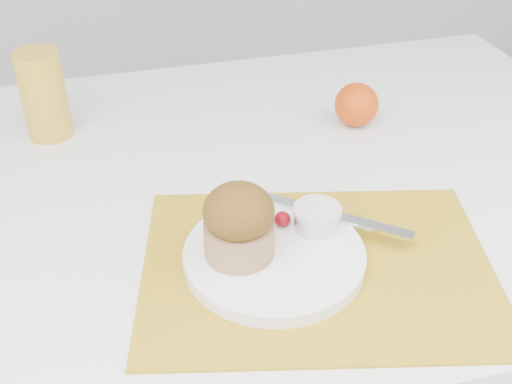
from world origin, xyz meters
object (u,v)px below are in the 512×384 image
object	(u,v)px
table	(252,354)
plate	(274,256)
muffin	(239,223)
orange	(357,105)
juice_glass	(44,95)

from	to	relation	value
table	plate	xyz separation A→B (m)	(-0.02, -0.19, 0.39)
table	muffin	xyz separation A→B (m)	(-0.06, -0.18, 0.44)
table	orange	distance (m)	0.47
orange	muffin	xyz separation A→B (m)	(-0.26, -0.28, 0.03)
plate	juice_glass	xyz separation A→B (m)	(-0.25, 0.39, 0.06)
juice_glass	muffin	world-z (taller)	juice_glass
table	plate	bearing A→B (deg)	-96.69
juice_glass	plate	bearing A→B (deg)	-57.27
orange	juice_glass	xyz separation A→B (m)	(-0.47, 0.10, 0.03)
orange	muffin	world-z (taller)	muffin
plate	orange	world-z (taller)	orange
plate	juice_glass	bearing A→B (deg)	122.73
juice_glass	muffin	bearing A→B (deg)	-61.15
plate	juice_glass	distance (m)	0.46
orange	muffin	bearing A→B (deg)	-132.85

